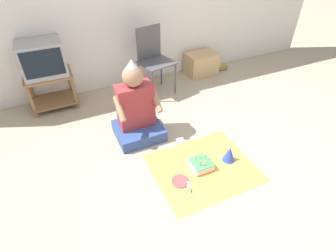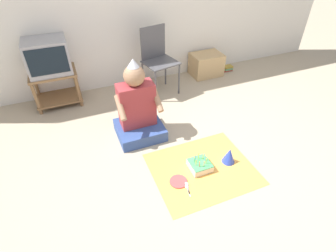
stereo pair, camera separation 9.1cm
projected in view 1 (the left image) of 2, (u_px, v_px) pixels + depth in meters
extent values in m
plane|color=tan|center=(216.00, 172.00, 2.68)|extent=(16.00, 16.00, 0.00)
cube|color=olive|center=(48.00, 75.00, 3.38)|extent=(0.59, 0.44, 0.03)
cube|color=olive|center=(55.00, 100.00, 3.61)|extent=(0.59, 0.44, 0.02)
cylinder|color=olive|center=(32.00, 102.00, 3.30)|extent=(0.04, 0.04, 0.48)
cylinder|color=olive|center=(75.00, 93.00, 3.47)|extent=(0.04, 0.04, 0.48)
cylinder|color=olive|center=(30.00, 88.00, 3.57)|extent=(0.04, 0.04, 0.48)
cylinder|color=olive|center=(70.00, 81.00, 3.74)|extent=(0.04, 0.04, 0.48)
cube|color=#99999E|center=(42.00, 58.00, 3.25)|extent=(0.52, 0.42, 0.43)
cube|color=black|center=(43.00, 64.00, 3.08)|extent=(0.46, 0.01, 0.33)
cube|color=#4C4C51|center=(157.00, 63.00, 3.65)|extent=(0.51, 0.47, 0.02)
cube|color=#4C4C51|center=(149.00, 43.00, 3.63)|extent=(0.38, 0.10, 0.46)
cylinder|color=#4C4C51|center=(153.00, 87.00, 3.59)|extent=(0.02, 0.02, 0.48)
cylinder|color=#4C4C51|center=(175.00, 79.00, 3.78)|extent=(0.02, 0.02, 0.48)
cylinder|color=#4C4C51|center=(139.00, 78.00, 3.81)|extent=(0.02, 0.02, 0.48)
cylinder|color=#4C4C51|center=(161.00, 70.00, 4.00)|extent=(0.02, 0.02, 0.48)
cube|color=tan|center=(201.00, 64.00, 4.33)|extent=(0.49, 0.37, 0.35)
cube|color=#B72D28|center=(221.00, 69.00, 4.56)|extent=(0.16, 0.12, 0.02)
cube|color=#60936B|center=(222.00, 67.00, 4.55)|extent=(0.14, 0.14, 0.03)
cube|color=#A88933|center=(222.00, 66.00, 4.53)|extent=(0.16, 0.11, 0.03)
cube|color=#334C8C|center=(139.00, 131.00, 3.10)|extent=(0.53, 0.49, 0.14)
cube|color=#993338|center=(135.00, 106.00, 2.94)|extent=(0.40, 0.21, 0.52)
sphere|color=#9E7556|center=(133.00, 76.00, 2.72)|extent=(0.23, 0.23, 0.23)
cone|color=silver|center=(132.00, 64.00, 2.63)|extent=(0.13, 0.13, 0.09)
cylinder|color=#9E7556|center=(120.00, 109.00, 2.74)|extent=(0.06, 0.27, 0.22)
cylinder|color=#9E7556|center=(156.00, 100.00, 2.87)|extent=(0.06, 0.27, 0.22)
cube|color=#EFA84C|center=(203.00, 168.00, 2.73)|extent=(1.03, 0.87, 0.01)
cube|color=#F4E0C6|center=(201.00, 164.00, 2.71)|extent=(0.21, 0.21, 0.07)
cube|color=#4CB266|center=(201.00, 162.00, 2.69)|extent=(0.21, 0.21, 0.01)
cylinder|color=#4C7FE5|center=(206.00, 158.00, 2.69)|extent=(0.01, 0.01, 0.07)
sphere|color=#FFCC4C|center=(206.00, 155.00, 2.66)|extent=(0.01, 0.01, 0.01)
cylinder|color=yellow|center=(204.00, 156.00, 2.71)|extent=(0.01, 0.01, 0.07)
sphere|color=#FFCC4C|center=(204.00, 153.00, 2.68)|extent=(0.01, 0.01, 0.01)
cylinder|color=yellow|center=(199.00, 156.00, 2.71)|extent=(0.01, 0.01, 0.07)
sphere|color=#FFCC4C|center=(200.00, 153.00, 2.69)|extent=(0.01, 0.01, 0.01)
cylinder|color=#4C7FE5|center=(196.00, 157.00, 2.69)|extent=(0.01, 0.01, 0.07)
sphere|color=#FFCC4C|center=(196.00, 155.00, 2.67)|extent=(0.01, 0.01, 0.01)
cylinder|color=#66C666|center=(195.00, 159.00, 2.67)|extent=(0.01, 0.01, 0.07)
sphere|color=#FFCC4C|center=(196.00, 157.00, 2.64)|extent=(0.01, 0.01, 0.01)
cylinder|color=yellow|center=(197.00, 162.00, 2.64)|extent=(0.01, 0.01, 0.07)
sphere|color=#FFCC4C|center=(197.00, 159.00, 2.61)|extent=(0.01, 0.01, 0.01)
cylinder|color=#EA4C4C|center=(201.00, 164.00, 2.62)|extent=(0.01, 0.01, 0.07)
sphere|color=#FFCC4C|center=(201.00, 161.00, 2.60)|extent=(0.01, 0.01, 0.01)
cylinder|color=#EA4C4C|center=(205.00, 163.00, 2.63)|extent=(0.01, 0.01, 0.07)
sphere|color=#FFCC4C|center=(205.00, 160.00, 2.60)|extent=(0.01, 0.01, 0.01)
cylinder|color=yellow|center=(207.00, 160.00, 2.66)|extent=(0.01, 0.01, 0.07)
sphere|color=#FFCC4C|center=(207.00, 157.00, 2.63)|extent=(0.01, 0.01, 0.01)
cone|color=blue|center=(229.00, 154.00, 2.76)|extent=(0.14, 0.14, 0.17)
cylinder|color=#D84C4C|center=(180.00, 181.00, 2.57)|extent=(0.17, 0.17, 0.01)
ellipsoid|color=white|center=(189.00, 183.00, 2.55)|extent=(0.04, 0.05, 0.01)
cube|color=white|center=(191.00, 189.00, 2.50)|extent=(0.03, 0.10, 0.01)
ellipsoid|color=white|center=(189.00, 186.00, 2.53)|extent=(0.04, 0.05, 0.01)
cube|color=white|center=(191.00, 192.00, 2.47)|extent=(0.02, 0.10, 0.01)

